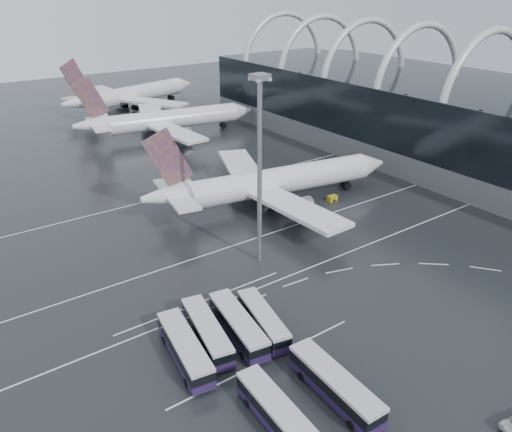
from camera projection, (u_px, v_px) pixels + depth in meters
ground at (321, 255)px, 87.84m from camera, size 420.00×420.00×0.00m
terminal at (448, 120)px, 130.05m from camera, size 42.00×160.00×34.90m
lane_marking_near at (329, 260)px, 86.37m from camera, size 120.00×0.25×0.01m
lane_marking_mid at (279, 230)px, 96.69m from camera, size 120.00×0.25×0.01m
lane_marking_far at (206, 186)px, 117.32m from camera, size 120.00×0.25×0.01m
bus_bay_line_south at (265, 361)px, 63.48m from camera, size 28.00×0.25×0.01m
bus_bay_line_north at (203, 301)px, 75.28m from camera, size 28.00×0.25×0.01m
airliner_main at (270, 183)px, 106.11m from camera, size 57.39×49.71×19.47m
airliner_gate_b at (165, 120)px, 153.54m from camera, size 56.62×50.37×19.68m
airliner_gate_c at (131, 95)px, 185.59m from camera, size 57.72×52.47×20.82m
bus_row_near_a at (185, 348)px, 62.89m from camera, size 5.00×13.78×3.32m
bus_row_near_b at (207, 331)px, 66.01m from camera, size 5.37×13.43×3.23m
bus_row_near_c at (238, 325)px, 67.16m from camera, size 5.02×13.74×3.31m
bus_row_near_d at (263, 320)px, 68.48m from camera, size 5.19×12.56×3.02m
bus_row_far_a at (278, 414)px, 53.49m from camera, size 3.58×12.98×3.16m
bus_row_far_c at (335, 385)px, 57.17m from camera, size 3.74×13.80×3.37m
floodlight_mast at (260, 150)px, 77.95m from camera, size 2.42×2.42×31.51m
gse_cart_belly_a at (332, 198)px, 109.46m from camera, size 2.18×1.29×1.19m
gse_cart_belly_b at (307, 173)px, 124.05m from camera, size 1.98×1.17×1.08m
gse_cart_belly_e at (278, 176)px, 122.34m from camera, size 2.00×1.18×1.09m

